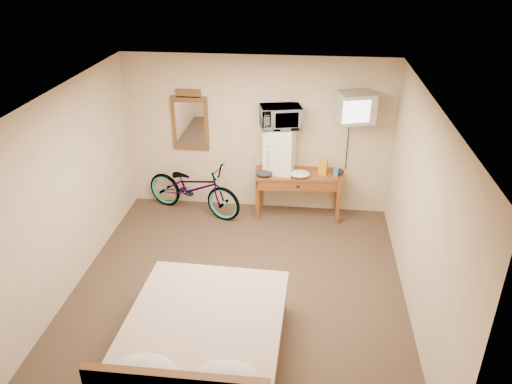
# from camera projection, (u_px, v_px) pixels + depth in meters

# --- Properties ---
(room) EXTENTS (4.60, 4.64, 2.50)m
(room) POSITION_uv_depth(u_px,v_px,m) (236.00, 204.00, 5.82)
(room) COLOR #402B20
(room) RESTS_ON ground
(desk) EXTENTS (1.39, 0.62, 0.75)m
(desk) POSITION_uv_depth(u_px,v_px,m) (299.00, 181.00, 7.80)
(desk) COLOR brown
(desk) RESTS_ON floor
(mini_fridge) EXTENTS (0.50, 0.48, 0.72)m
(mini_fridge) POSITION_uv_depth(u_px,v_px,m) (280.00, 150.00, 7.67)
(mini_fridge) COLOR silver
(mini_fridge) RESTS_ON desk
(microwave) EXTENTS (0.67, 0.53, 0.33)m
(microwave) POSITION_uv_depth(u_px,v_px,m) (281.00, 117.00, 7.44)
(microwave) COLOR silver
(microwave) RESTS_ON mini_fridge
(snack_bag) EXTENTS (0.15, 0.12, 0.26)m
(snack_bag) POSITION_uv_depth(u_px,v_px,m) (323.00, 167.00, 7.66)
(snack_bag) COLOR orange
(snack_bag) RESTS_ON desk
(blue_cup) EXTENTS (0.08, 0.08, 0.13)m
(blue_cup) POSITION_uv_depth(u_px,v_px,m) (336.00, 172.00, 7.63)
(blue_cup) COLOR #3975C3
(blue_cup) RESTS_ON desk
(cloth_cream) EXTENTS (0.32, 0.25, 0.10)m
(cloth_cream) POSITION_uv_depth(u_px,v_px,m) (300.00, 174.00, 7.62)
(cloth_cream) COLOR beige
(cloth_cream) RESTS_ON desk
(cloth_dark_a) EXTENTS (0.25, 0.19, 0.09)m
(cloth_dark_a) POSITION_uv_depth(u_px,v_px,m) (264.00, 174.00, 7.64)
(cloth_dark_a) COLOR black
(cloth_dark_a) RESTS_ON desk
(cloth_dark_b) EXTENTS (0.19, 0.16, 0.09)m
(cloth_dark_b) POSITION_uv_depth(u_px,v_px,m) (338.00, 171.00, 7.72)
(cloth_dark_b) COLOR black
(cloth_dark_b) RESTS_ON desk
(crt_television) EXTENTS (0.59, 0.64, 0.43)m
(crt_television) POSITION_uv_depth(u_px,v_px,m) (356.00, 107.00, 7.20)
(crt_television) COLOR black
(crt_television) RESTS_ON room
(wall_mirror) EXTENTS (0.58, 0.04, 0.99)m
(wall_mirror) POSITION_uv_depth(u_px,v_px,m) (190.00, 121.00, 7.85)
(wall_mirror) COLOR brown
(wall_mirror) RESTS_ON room
(bicycle) EXTENTS (1.79, 1.13, 0.89)m
(bicycle) POSITION_uv_depth(u_px,v_px,m) (193.00, 187.00, 8.01)
(bicycle) COLOR black
(bicycle) RESTS_ON floor
(bed) EXTENTS (1.66, 2.16, 0.90)m
(bed) POSITION_uv_depth(u_px,v_px,m) (201.00, 349.00, 5.05)
(bed) COLOR brown
(bed) RESTS_ON floor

